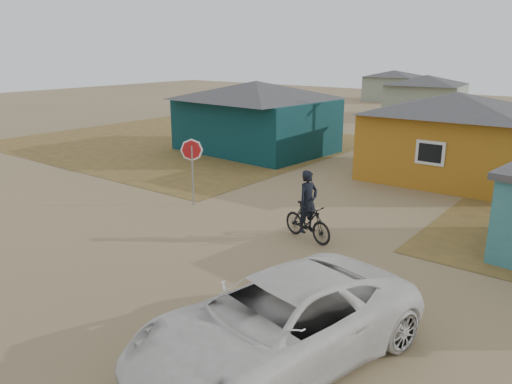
% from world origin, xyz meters
% --- Properties ---
extents(ground, '(120.00, 120.00, 0.00)m').
position_xyz_m(ground, '(0.00, 0.00, 0.00)').
color(ground, '#8C7550').
extents(grass_nw, '(20.00, 18.00, 0.00)m').
position_xyz_m(grass_nw, '(-14.00, 13.00, 0.01)').
color(grass_nw, brown).
rests_on(grass_nw, ground).
extents(house_teal, '(8.93, 7.08, 4.00)m').
position_xyz_m(house_teal, '(-8.50, 13.50, 2.05)').
color(house_teal, '#082C30').
rests_on(house_teal, ground).
extents(house_yellow, '(7.72, 6.76, 3.90)m').
position_xyz_m(house_yellow, '(2.50, 14.00, 2.00)').
color(house_yellow, '#AA6E1A').
rests_on(house_yellow, ground).
extents(house_pale_west, '(7.04, 6.15, 3.60)m').
position_xyz_m(house_pale_west, '(-6.00, 34.00, 1.86)').
color(house_pale_west, gray).
rests_on(house_pale_west, ground).
extents(house_pale_north, '(6.28, 5.81, 3.40)m').
position_xyz_m(house_pale_north, '(-14.00, 46.00, 1.75)').
color(house_pale_north, gray).
rests_on(house_pale_north, ground).
extents(stop_sign, '(0.81, 0.30, 2.56)m').
position_xyz_m(stop_sign, '(-3.85, 3.67, 1.88)').
color(stop_sign, gray).
rests_on(stop_sign, ground).
extents(cyclist, '(2.03, 1.00, 2.21)m').
position_xyz_m(cyclist, '(1.47, 3.31, 0.81)').
color(cyclist, black).
rests_on(cyclist, ground).
extents(vehicle, '(4.04, 6.44, 1.66)m').
position_xyz_m(vehicle, '(4.42, -2.44, 0.83)').
color(vehicle, silver).
rests_on(vehicle, ground).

